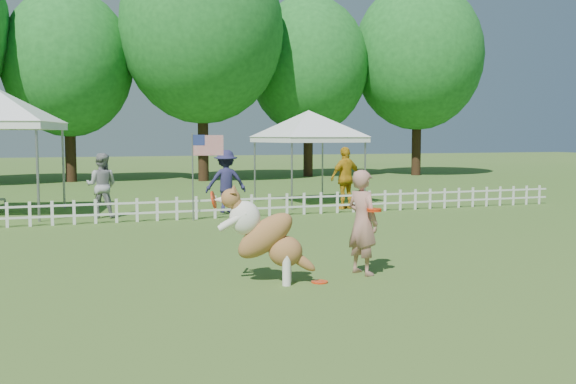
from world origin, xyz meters
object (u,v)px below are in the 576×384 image
object	(u,v)px
dog	(267,236)
flag_pole	(193,177)
handler	(362,222)
spectator_a	(102,185)
spectator_b	(226,181)
spectator_c	(346,178)
frisbee_on_turf	(320,282)
canopy_tent_right	(308,158)

from	to	relation	value
dog	flag_pole	bearing A→B (deg)	108.80
handler	dog	world-z (taller)	handler
handler	spectator_a	distance (m)	9.24
spectator_b	spectator_c	bearing A→B (deg)	179.58
handler	spectator_c	size ratio (longest dim) A/B	0.89
handler	frisbee_on_turf	distance (m)	1.21
canopy_tent_right	spectator_b	bearing A→B (deg)	-162.13
handler	dog	bearing A→B (deg)	76.17
canopy_tent_right	spectator_a	bearing A→B (deg)	-174.91
frisbee_on_turf	spectator_c	xyz separation A→B (m)	(4.42, 8.62, 0.91)
canopy_tent_right	spectator_b	xyz separation A→B (m)	(-3.09, -1.50, -0.57)
handler	canopy_tent_right	xyz separation A→B (m)	(3.10, 10.11, 0.63)
canopy_tent_right	flag_pole	world-z (taller)	canopy_tent_right
handler	spectator_c	distance (m)	9.04
dog	flag_pole	distance (m)	7.31
canopy_tent_right	spectator_b	distance (m)	3.48
frisbee_on_turf	spectator_b	distance (m)	9.01
dog	spectator_c	xyz separation A→B (m)	(5.17, 8.40, 0.21)
dog	flag_pole	size ratio (longest dim) A/B	0.63
canopy_tent_right	spectator_c	xyz separation A→B (m)	(0.47, -1.81, -0.53)
dog	frisbee_on_turf	size ratio (longest dim) A/B	5.73
dog	spectator_b	world-z (taller)	spectator_b
dog	canopy_tent_right	size ratio (longest dim) A/B	0.49
frisbee_on_turf	spectator_c	size ratio (longest dim) A/B	0.13
frisbee_on_turf	canopy_tent_right	bearing A→B (deg)	69.24
canopy_tent_right	spectator_a	distance (m)	6.66
handler	canopy_tent_right	bearing A→B (deg)	-34.44
spectator_b	canopy_tent_right	bearing A→B (deg)	-149.57
handler	dog	xyz separation A→B (m)	(-1.59, -0.10, -0.11)
dog	spectator_a	xyz separation A→B (m)	(-1.76, 8.71, 0.15)
flag_pole	spectator_c	distance (m)	4.91
frisbee_on_turf	spectator_b	bearing A→B (deg)	84.50
dog	spectator_b	bearing A→B (deg)	101.37
frisbee_on_turf	spectator_a	bearing A→B (deg)	105.68
canopy_tent_right	dog	bearing A→B (deg)	-122.69
frisbee_on_turf	flag_pole	xyz separation A→B (m)	(-0.36, 7.51, 1.10)
spectator_a	spectator_b	distance (m)	3.37
flag_pole	spectator_c	world-z (taller)	flag_pole
handler	spectator_b	size ratio (longest dim) A/B	0.93
dog	canopy_tent_right	distance (m)	11.26
dog	flag_pole	world-z (taller)	flag_pole
frisbee_on_turf	canopy_tent_right	xyz separation A→B (m)	(3.95, 10.43, 1.44)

